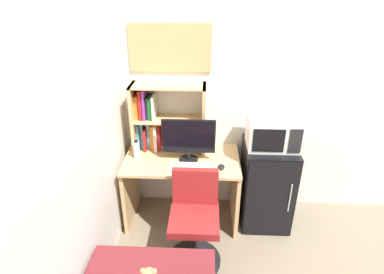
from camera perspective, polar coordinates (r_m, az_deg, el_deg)
name	(u,v)px	position (r m, az deg, el deg)	size (l,w,h in m)	color
wall_back	(326,94)	(3.35, 23.23, 7.22)	(6.40, 0.04, 2.60)	silver
wall_left	(46,185)	(1.88, -24.98, -7.88)	(0.04, 4.40, 2.60)	silver
desk	(182,178)	(3.19, -1.78, -7.50)	(1.12, 0.65, 0.74)	tan
hutch_bookshelf	(158,118)	(3.12, -6.21, 3.44)	(0.72, 0.27, 0.68)	tan
monitor	(189,139)	(2.92, -0.63, -0.29)	(0.50, 0.18, 0.42)	black
keyboard	(191,167)	(2.90, -0.19, -5.55)	(0.40, 0.15, 0.02)	silver
computer_mouse	(221,167)	(2.91, 5.36, -5.41)	(0.06, 0.10, 0.03)	black
water_bottle	(137,150)	(3.06, -10.02, -2.35)	(0.06, 0.06, 0.20)	silver
mini_fridge	(266,184)	(3.30, 13.33, -8.34)	(0.48, 0.56, 0.87)	black
microwave	(273,133)	(3.02, 14.45, 0.79)	(0.47, 0.35, 0.29)	silver
desk_chair	(194,224)	(2.82, 0.45, -15.54)	(0.48, 0.48, 0.87)	black
wall_corkboard	(170,48)	(3.02, -4.01, 15.88)	(0.77, 0.02, 0.44)	tan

